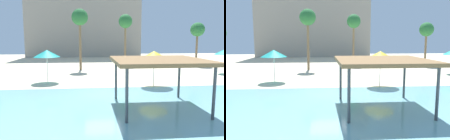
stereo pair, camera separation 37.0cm
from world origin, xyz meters
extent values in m
plane|color=beige|center=(0.00, 0.00, 0.00)|extent=(80.00, 80.00, 0.00)
cube|color=#7AB7C1|center=(0.00, -5.25, 0.02)|extent=(44.00, 13.50, 0.04)
cylinder|color=#42474C|center=(0.65, -1.70, 1.23)|extent=(0.14, 0.14, 2.46)
cylinder|color=#42474C|center=(4.58, -1.70, 1.23)|extent=(0.14, 0.14, 2.46)
cylinder|color=#42474C|center=(0.65, -5.63, 1.23)|extent=(0.14, 0.14, 2.46)
cylinder|color=#42474C|center=(4.58, -5.63, 1.23)|extent=(0.14, 0.14, 2.46)
cube|color=olive|center=(2.61, -3.66, 2.55)|extent=(4.63, 4.63, 0.18)
cylinder|color=silver|center=(-4.50, 4.48, 1.07)|extent=(0.06, 0.06, 2.14)
cone|color=teal|center=(-4.50, 4.48, 2.44)|extent=(2.20, 2.20, 0.61)
cylinder|color=silver|center=(4.03, 1.90, 1.05)|extent=(0.06, 0.06, 2.10)
cone|color=yellow|center=(4.03, 1.90, 2.42)|extent=(2.35, 2.35, 0.64)
cylinder|color=brown|center=(13.78, 14.68, 2.29)|extent=(0.28, 0.28, 4.58)
sphere|color=#286B33|center=(13.78, 14.68, 4.93)|extent=(1.90, 1.90, 1.90)
cylinder|color=brown|center=(4.07, 16.16, 2.86)|extent=(0.28, 0.28, 5.72)
sphere|color=#286B33|center=(4.07, 16.16, 6.07)|extent=(1.90, 1.90, 1.90)
cylinder|color=brown|center=(-1.97, 11.67, 2.90)|extent=(0.28, 0.28, 5.80)
sphere|color=#286B33|center=(-1.97, 11.67, 6.15)|extent=(1.90, 1.90, 1.90)
cube|color=#9E9384|center=(-1.92, 35.23, 9.86)|extent=(23.06, 9.97, 19.72)
camera|label=1|loc=(-0.92, -14.79, 3.65)|focal=35.80mm
camera|label=2|loc=(-0.55, -14.83, 3.65)|focal=35.80mm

